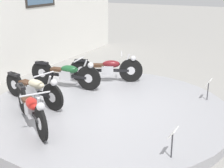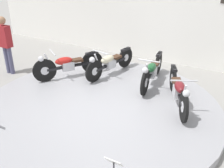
# 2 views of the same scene
# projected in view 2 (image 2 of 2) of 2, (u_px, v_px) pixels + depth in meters

# --- Properties ---
(ground_plane) EXTENTS (60.00, 60.00, 0.00)m
(ground_plane) POSITION_uv_depth(u_px,v_px,m) (100.00, 111.00, 6.05)
(ground_plane) COLOR gray
(display_platform) EXTENTS (5.42, 5.42, 0.19)m
(display_platform) POSITION_uv_depth(u_px,v_px,m) (100.00, 107.00, 6.01)
(display_platform) COLOR #99999E
(display_platform) RESTS_ON ground_plane
(motorcycle_red) EXTENTS (1.15, 1.67, 0.79)m
(motorcycle_red) POSITION_uv_depth(u_px,v_px,m) (68.00, 64.00, 7.10)
(motorcycle_red) COLOR black
(motorcycle_red) RESTS_ON display_platform
(motorcycle_cream) EXTENTS (0.56, 1.93, 0.78)m
(motorcycle_cream) POSITION_uv_depth(u_px,v_px,m) (110.00, 62.00, 7.27)
(motorcycle_cream) COLOR black
(motorcycle_cream) RESTS_ON display_platform
(motorcycle_green) EXTENTS (0.54, 1.98, 0.79)m
(motorcycle_green) POSITION_uv_depth(u_px,v_px,m) (152.00, 70.00, 6.72)
(motorcycle_green) COLOR black
(motorcycle_green) RESTS_ON display_platform
(motorcycle_maroon) EXTENTS (0.93, 1.81, 0.80)m
(motorcycle_maroon) POSITION_uv_depth(u_px,v_px,m) (178.00, 89.00, 5.75)
(motorcycle_maroon) COLOR black
(motorcycle_maroon) RESTS_ON display_platform
(info_placard_front_centre) EXTENTS (0.26, 0.11, 0.51)m
(info_placard_front_centre) POSITION_uv_depth(u_px,v_px,m) (114.00, 165.00, 3.70)
(info_placard_front_centre) COLOR #333338
(info_placard_front_centre) RESTS_ON display_platform
(visitor_standing) EXTENTS (0.36, 0.22, 1.71)m
(visitor_standing) POSITION_uv_depth(u_px,v_px,m) (6.00, 42.00, 7.57)
(visitor_standing) COLOR #4C4C6B
(visitor_standing) RESTS_ON ground_plane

